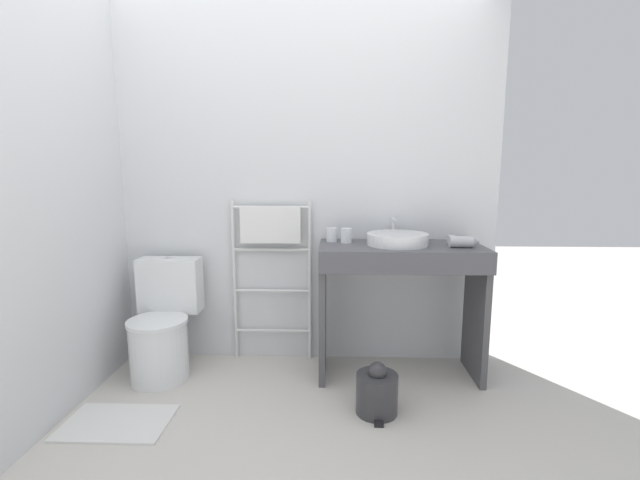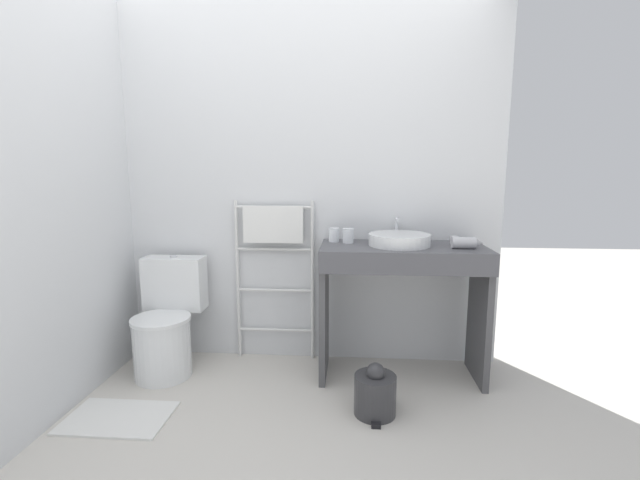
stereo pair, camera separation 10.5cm
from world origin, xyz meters
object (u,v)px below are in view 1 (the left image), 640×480
Objects in this scene: towel_radiator at (271,244)px; cup_near_edge at (346,236)px; toilet at (163,327)px; trash_bin at (377,392)px; hair_dryer at (462,242)px; cup_near_wall at (332,235)px; sink_basin at (397,239)px.

towel_radiator reaches higher than cup_near_edge.
trash_bin is at bearing -17.38° from toilet.
toilet is 7.92× the size of cup_near_edge.
cup_near_edge reaches higher than hair_dryer.
cup_near_edge is (0.10, -0.05, 0.00)m from cup_near_wall.
sink_basin reaches higher than hair_dryer.
cup_near_wall is 1.04m from trash_bin.
sink_basin is 0.44m from cup_near_wall.
trash_bin is at bearing -44.89° from towel_radiator.
cup_near_wall reaches higher than hair_dryer.
towel_radiator is 0.44m from cup_near_wall.
cup_near_edge is at bearing 106.28° from trash_bin.
sink_basin is at bearing -12.12° from cup_near_edge.
towel_radiator is at bearing 168.02° from hair_dryer.
toilet reaches higher than trash_bin.
cup_near_wall is (-0.42, 0.12, 0.01)m from sink_basin.
sink_basin is 4.23× the size of cup_near_wall.
cup_near_wall reaches higher than toilet.
toilet is at bearing -160.19° from towel_radiator.
sink_basin is at bearing 71.59° from trash_bin.
sink_basin is 4.06× the size of cup_near_edge.
towel_radiator is at bearing 167.38° from sink_basin.
cup_near_wall is (1.12, 0.18, 0.60)m from toilet.
trash_bin is at bearing -73.72° from cup_near_edge.
towel_radiator is at bearing 167.06° from cup_near_edge.
towel_radiator is (0.69, 0.25, 0.52)m from toilet.
toilet is 0.67× the size of towel_radiator.
cup_near_edge reaches higher than sink_basin.
toilet is 1.95× the size of sink_basin.
toilet is 1.28m from cup_near_wall.
trash_bin is (-0.55, -0.42, -0.79)m from hair_dryer.
cup_near_wall is 0.11m from cup_near_edge.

